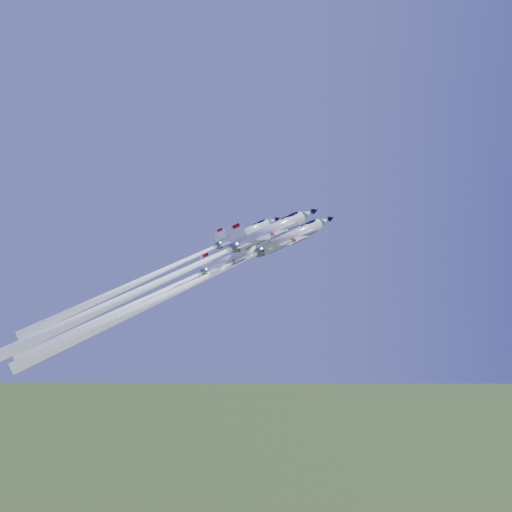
{
  "coord_description": "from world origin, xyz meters",
  "views": [
    {
      "loc": [
        1.62,
        -106.35,
        76.17
      ],
      "look_at": [
        0.0,
        0.0,
        79.85
      ],
      "focal_mm": 40.0,
      "sensor_mm": 36.0,
      "label": 1
    }
  ],
  "objects_px": {
    "jet_right": "(163,280)",
    "jet_lead": "(200,280)",
    "jet_slot": "(162,292)",
    "jet_left": "(168,268)"
  },
  "relations": [
    {
      "from": "jet_left",
      "to": "jet_slot",
      "type": "xyz_separation_m",
      "value": [
        -0.29,
        -4.07,
        -4.16
      ]
    },
    {
      "from": "jet_lead",
      "to": "jet_right",
      "type": "bearing_deg",
      "value": -64.26
    },
    {
      "from": "jet_right",
      "to": "jet_slot",
      "type": "distance_m",
      "value": 6.93
    },
    {
      "from": "jet_right",
      "to": "jet_slot",
      "type": "bearing_deg",
      "value": 167.5
    },
    {
      "from": "jet_lead",
      "to": "jet_slot",
      "type": "height_order",
      "value": "jet_lead"
    },
    {
      "from": "jet_right",
      "to": "jet_slot",
      "type": "relative_size",
      "value": 1.34
    },
    {
      "from": "jet_lead",
      "to": "jet_left",
      "type": "height_order",
      "value": "jet_lead"
    },
    {
      "from": "jet_left",
      "to": "jet_right",
      "type": "xyz_separation_m",
      "value": [
        1.13,
        -10.53,
        -2.08
      ]
    },
    {
      "from": "jet_slot",
      "to": "jet_left",
      "type": "bearing_deg",
      "value": 150.93
    },
    {
      "from": "jet_right",
      "to": "jet_lead",
      "type": "bearing_deg",
      "value": 115.74
    }
  ]
}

